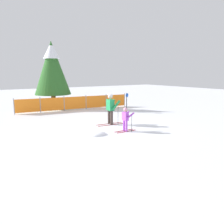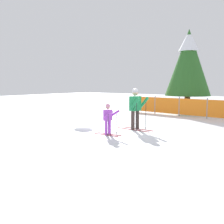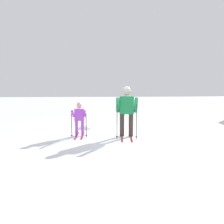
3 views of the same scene
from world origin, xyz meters
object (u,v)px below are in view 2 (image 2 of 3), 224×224
object	(u,v)px
skier_child	(108,117)
conifer_far	(188,61)
skier_adult	(136,105)
safety_fence	(193,107)

from	to	relation	value
skier_child	conifer_far	size ratio (longest dim) A/B	0.22
skier_adult	skier_child	bearing A→B (deg)	-90.90
safety_fence	conifer_far	bearing A→B (deg)	120.27
safety_fence	conifer_far	xyz separation A→B (m)	(-1.05, 1.80, 2.63)
skier_child	safety_fence	size ratio (longest dim) A/B	0.14
safety_fence	skier_child	bearing A→B (deg)	-93.94
skier_adult	conifer_far	bearing A→B (deg)	101.36
safety_fence	conifer_far	world-z (taller)	conifer_far
skier_adult	safety_fence	xyz separation A→B (m)	(0.30, 5.34, -0.45)
skier_adult	safety_fence	size ratio (longest dim) A/B	0.20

